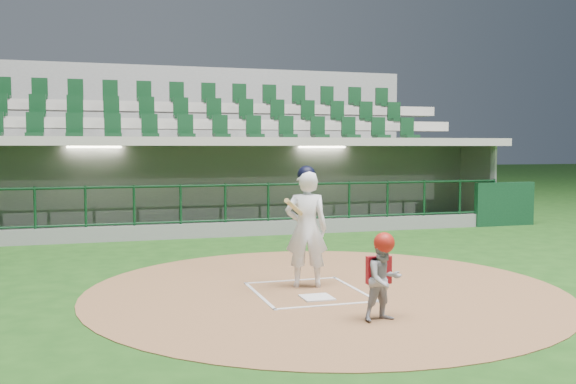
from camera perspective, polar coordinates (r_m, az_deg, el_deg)
name	(u,v)px	position (r m, az deg, el deg)	size (l,w,h in m)	color
ground	(302,289)	(9.93, 1.23, -8.59)	(120.00, 120.00, 0.00)	#184012
dirt_circle	(325,290)	(9.84, 3.28, -8.67)	(7.20, 7.20, 0.01)	brown
home_plate	(317,297)	(9.28, 2.59, -9.35)	(0.43, 0.43, 0.02)	white
batter_box_chalk	(308,292)	(9.64, 1.79, -8.86)	(1.55, 1.80, 0.01)	silver
dugout_structure	(210,192)	(17.32, -6.98, 0.01)	(16.40, 3.70, 3.00)	gray
seating_deck	(194,171)	(20.35, -8.33, 1.88)	(17.00, 6.72, 5.15)	gray
batter	(306,227)	(9.85, 1.64, -3.10)	(0.91, 0.94, 1.87)	white
catcher	(384,276)	(8.09, 8.49, -7.43)	(0.55, 0.46, 1.10)	#9A999F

